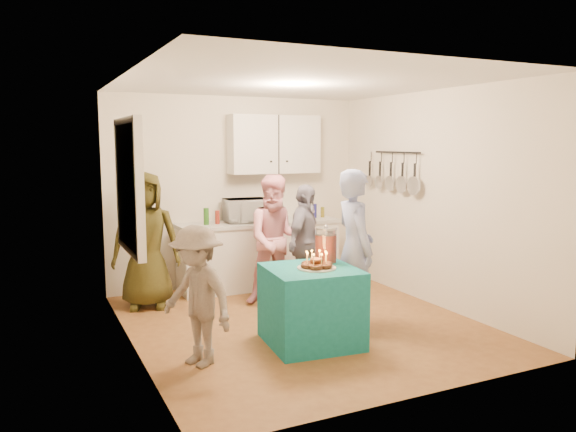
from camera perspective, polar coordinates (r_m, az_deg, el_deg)
name	(u,v)px	position (r m, az deg, el deg)	size (l,w,h in m)	color
floor	(302,323)	(6.28, 1.39, -10.84)	(4.00, 4.00, 0.00)	brown
ceiling	(302,82)	(6.00, 1.47, 13.46)	(4.00, 4.00, 0.00)	white
back_wall	(237,192)	(7.83, -5.18, 2.49)	(3.60, 3.60, 0.00)	silver
left_wall	(130,215)	(5.44, -15.74, 0.09)	(4.00, 4.00, 0.00)	silver
right_wall	(435,199)	(7.00, 14.71, 1.70)	(4.00, 4.00, 0.00)	silver
window_night	(127,186)	(5.72, -16.04, 2.94)	(0.04, 1.00, 1.20)	black
counter	(259,256)	(7.75, -2.95, -4.04)	(2.20, 0.58, 0.86)	white
countertop	(259,223)	(7.67, -2.97, -0.71)	(2.24, 0.62, 0.05)	beige
upper_cabinet	(274,144)	(7.85, -1.41, 7.28)	(1.30, 0.30, 0.80)	white
pot_rack	(395,171)	(7.48, 10.85, 4.46)	(0.12, 1.00, 0.60)	black
microwave	(246,210)	(7.58, -4.29, 0.58)	(0.57, 0.39, 0.32)	white
party_table	(311,306)	(5.59, 2.36, -9.10)	(0.85, 0.85, 0.76)	#12757B
donut_cake	(317,260)	(5.44, 2.92, -4.44)	(0.38, 0.38, 0.18)	#381C0C
punch_jar	(326,246)	(5.74, 3.86, -3.02)	(0.22, 0.22, 0.34)	#AF1E0E
man_birthday	(355,249)	(6.01, 6.79, -3.35)	(0.62, 0.41, 1.70)	#99A6DF
woman_back_left	(146,240)	(6.90, -14.23, -2.40)	(0.80, 0.52, 1.64)	brown
woman_back_center	(277,240)	(6.85, -1.14, -2.44)	(0.77, 0.60, 1.59)	pink
woman_back_right	(305,244)	(6.95, 1.70, -2.81)	(0.86, 0.36, 1.47)	#140F33
child_near_left	(197,296)	(5.06, -9.21, -8.03)	(0.81, 0.47, 1.26)	#665951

